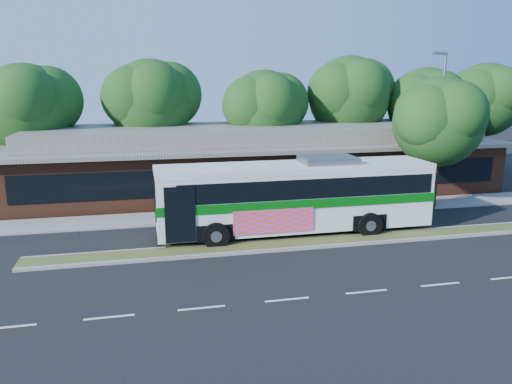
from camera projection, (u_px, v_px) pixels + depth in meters
ground at (319, 248)px, 22.86m from camera, size 120.00×120.00×0.00m
median_strip at (315, 242)px, 23.41m from camera, size 26.00×1.10×0.15m
sidewalk at (282, 211)px, 28.93m from camera, size 44.00×2.60×0.12m
plaza_building at (256, 159)px, 34.75m from camera, size 33.20×11.20×4.45m
lamp_post at (440, 125)px, 29.56m from camera, size 0.93×0.18×9.07m
tree_bg_a at (34, 106)px, 32.83m from camera, size 6.47×5.80×8.63m
tree_bg_b at (157, 100)px, 35.45m from camera, size 6.69×6.00×9.00m
tree_bg_c at (269, 107)px, 36.33m from camera, size 6.24×5.60×8.26m
tree_bg_d at (354, 94)px, 38.64m from camera, size 6.91×6.20×9.37m
tree_bg_e at (429, 103)px, 39.12m from camera, size 6.47×5.80×8.50m
tree_bg_f at (488, 98)px, 41.30m from camera, size 6.69×6.00×8.92m
transit_bus at (296, 192)px, 24.59m from camera, size 13.66×3.28×3.82m
sidewalk_tree at (443, 120)px, 28.89m from camera, size 5.76×5.16×7.73m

